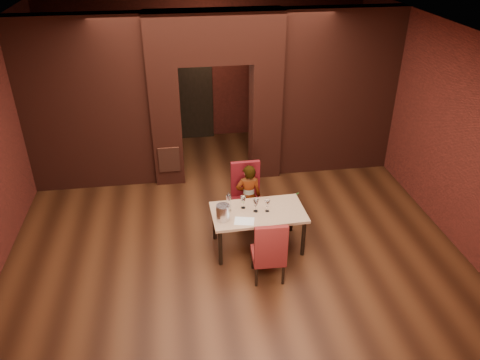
% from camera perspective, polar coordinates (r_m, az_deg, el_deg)
% --- Properties ---
extents(floor, '(8.00, 8.00, 0.00)m').
position_cam_1_polar(floor, '(7.87, -1.15, -6.22)').
color(floor, '#452311').
rests_on(floor, ground).
extents(ceiling, '(7.00, 8.00, 0.04)m').
position_cam_1_polar(ceiling, '(6.54, -1.44, 17.19)').
color(ceiling, silver).
rests_on(ceiling, ground).
extents(wall_back, '(7.00, 0.04, 3.20)m').
position_cam_1_polar(wall_back, '(10.79, -4.10, 13.34)').
color(wall_back, maroon).
rests_on(wall_back, ground).
extents(wall_right, '(0.04, 8.00, 3.20)m').
position_cam_1_polar(wall_right, '(8.22, 23.83, 5.55)').
color(wall_right, maroon).
rests_on(wall_right, ground).
extents(pillar_left, '(0.55, 0.55, 2.30)m').
position_cam_1_polar(pillar_left, '(9.02, -8.95, 6.70)').
color(pillar_left, maroon).
rests_on(pillar_left, ground).
extents(pillar_right, '(0.55, 0.55, 2.30)m').
position_cam_1_polar(pillar_right, '(9.19, 3.06, 7.46)').
color(pillar_right, maroon).
rests_on(pillar_right, ground).
extents(lintel, '(2.45, 0.55, 0.90)m').
position_cam_1_polar(lintel, '(8.57, -3.17, 17.06)').
color(lintel, maroon).
rests_on(lintel, ground).
extents(wing_wall_left, '(2.28, 0.35, 3.20)m').
position_cam_1_polar(wing_wall_left, '(9.00, -18.28, 8.58)').
color(wing_wall_left, maroon).
rests_on(wing_wall_left, ground).
extents(wing_wall_right, '(2.28, 0.35, 3.20)m').
position_cam_1_polar(wing_wall_right, '(9.40, 11.74, 10.34)').
color(wing_wall_right, maroon).
rests_on(wing_wall_right, ground).
extents(vent_panel, '(0.40, 0.03, 0.50)m').
position_cam_1_polar(vent_panel, '(9.00, -8.63, 2.47)').
color(vent_panel, brown).
rests_on(vent_panel, ground).
extents(rear_door, '(0.90, 0.08, 2.10)m').
position_cam_1_polar(rear_door, '(10.88, -6.10, 10.34)').
color(rear_door, black).
rests_on(rear_door, ground).
extents(rear_door_frame, '(1.02, 0.04, 2.22)m').
position_cam_1_polar(rear_door_frame, '(10.84, -6.09, 10.27)').
color(rear_door_frame, black).
rests_on(rear_door_frame, ground).
extents(dining_table, '(1.44, 0.84, 0.67)m').
position_cam_1_polar(dining_table, '(7.34, 2.19, -6.00)').
color(dining_table, tan).
rests_on(dining_table, ground).
extents(chair_far, '(0.50, 0.50, 1.07)m').
position_cam_1_polar(chair_far, '(7.77, 0.91, -1.96)').
color(chair_far, maroon).
rests_on(chair_far, ground).
extents(chair_near, '(0.48, 0.48, 1.00)m').
position_cam_1_polar(chair_near, '(6.68, 3.47, -8.31)').
color(chair_near, maroon).
rests_on(chair_near, ground).
extents(person_seated, '(0.43, 0.29, 1.15)m').
position_cam_1_polar(person_seated, '(7.68, 1.03, -2.03)').
color(person_seated, white).
rests_on(person_seated, ground).
extents(wine_glass_a, '(0.08, 0.08, 0.20)m').
position_cam_1_polar(wine_glass_a, '(7.17, 0.40, -2.73)').
color(wine_glass_a, white).
rests_on(wine_glass_a, dining_table).
extents(wine_glass_b, '(0.09, 0.09, 0.22)m').
position_cam_1_polar(wine_glass_b, '(7.09, 1.94, -3.09)').
color(wine_glass_b, silver).
rests_on(wine_glass_b, dining_table).
extents(wine_glass_c, '(0.08, 0.08, 0.19)m').
position_cam_1_polar(wine_glass_c, '(7.11, 3.35, -3.15)').
color(wine_glass_c, white).
rests_on(wine_glass_c, dining_table).
extents(tasting_sheet, '(0.33, 0.27, 0.00)m').
position_cam_1_polar(tasting_sheet, '(6.92, 0.53, -5.03)').
color(tasting_sheet, white).
rests_on(tasting_sheet, dining_table).
extents(wine_bucket, '(0.20, 0.20, 0.25)m').
position_cam_1_polar(wine_bucket, '(6.90, -2.09, -3.99)').
color(wine_bucket, silver).
rests_on(wine_bucket, dining_table).
extents(water_bottle, '(0.07, 0.07, 0.29)m').
position_cam_1_polar(water_bottle, '(7.09, -1.38, -2.72)').
color(water_bottle, white).
rests_on(water_bottle, dining_table).
extents(potted_plant, '(0.49, 0.49, 0.41)m').
position_cam_1_polar(potted_plant, '(8.24, 5.76, -2.80)').
color(potted_plant, '#3F7130').
rests_on(potted_plant, ground).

